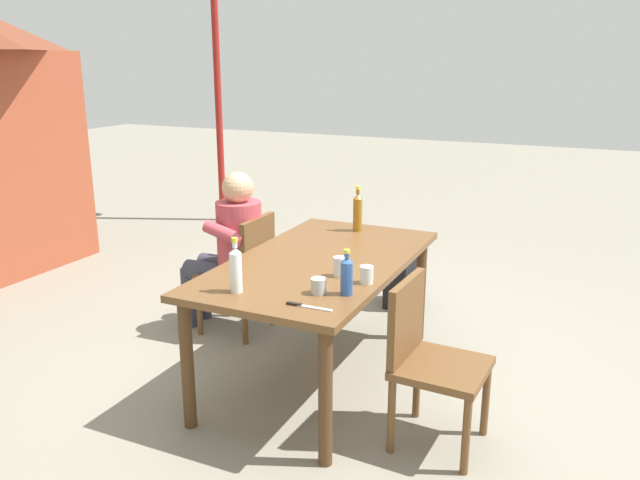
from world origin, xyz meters
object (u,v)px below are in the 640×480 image
(bottle_amber, at_px, (358,212))
(chair_near_left, at_px, (427,354))
(bottle_clear, at_px, (236,269))
(bottle_blue, at_px, (347,275))
(cup_glass, at_px, (339,267))
(chair_far_right, at_px, (244,268))
(cup_steel, at_px, (318,286))
(table_knife, at_px, (306,306))
(backpack_by_near_side, at_px, (402,279))
(dining_table, at_px, (320,273))
(cup_white, at_px, (366,275))
(lamp_post, at_px, (216,44))
(person_in_white_shirt, at_px, (230,244))

(bottle_amber, bearing_deg, chair_near_left, -143.29)
(bottle_clear, distance_m, bottle_blue, 0.57)
(bottle_clear, relative_size, cup_glass, 2.65)
(chair_far_right, relative_size, cup_steel, 10.64)
(table_knife, distance_m, backpack_by_near_side, 2.18)
(chair_far_right, xyz_separation_m, bottle_amber, (0.30, -0.74, 0.42))
(dining_table, xyz_separation_m, table_knife, (-0.72, -0.26, 0.09))
(bottle_amber, distance_m, cup_white, 1.08)
(chair_far_right, bearing_deg, bottle_blue, -127.36)
(chair_far_right, relative_size, bottle_amber, 2.74)
(backpack_by_near_side, bearing_deg, lamp_post, 58.12)
(bottle_amber, bearing_deg, bottle_clear, 175.05)
(dining_table, distance_m, bottle_blue, 0.63)
(chair_far_right, bearing_deg, person_in_white_shirt, 90.01)
(chair_near_left, xyz_separation_m, lamp_post, (3.56, 3.57, 1.59))
(chair_near_left, height_order, cup_white, same)
(cup_steel, distance_m, table_knife, 0.20)
(backpack_by_near_side, bearing_deg, person_in_white_shirt, 135.06)
(dining_table, relative_size, bottle_amber, 5.61)
(dining_table, height_order, cup_steel, cup_steel)
(chair_near_left, height_order, cup_steel, chair_near_left)
(bottle_blue, xyz_separation_m, table_knife, (-0.24, 0.11, -0.10))
(bottle_blue, bearing_deg, bottle_amber, 19.02)
(bottle_amber, relative_size, backpack_by_near_side, 0.69)
(bottle_clear, height_order, cup_glass, bottle_clear)
(dining_table, xyz_separation_m, person_in_white_shirt, (0.40, 0.89, -0.03))
(chair_far_right, bearing_deg, cup_glass, -122.24)
(bottle_blue, bearing_deg, lamp_post, 40.87)
(cup_steel, height_order, cup_glass, cup_glass)
(chair_far_right, relative_size, lamp_post, 0.29)
(cup_white, height_order, lamp_post, lamp_post)
(chair_near_left, distance_m, person_in_white_shirt, 1.86)
(backpack_by_near_side, bearing_deg, cup_white, -169.26)
(bottle_clear, distance_m, bottle_amber, 1.39)
(chair_far_right, distance_m, cup_glass, 1.24)
(chair_far_right, relative_size, bottle_blue, 3.64)
(cup_steel, bearing_deg, cup_white, -33.67)
(bottle_clear, bearing_deg, chair_near_left, -73.04)
(dining_table, relative_size, bottle_clear, 6.12)
(person_in_white_shirt, distance_m, bottle_blue, 1.55)
(chair_near_left, distance_m, cup_glass, 0.67)
(chair_far_right, distance_m, backpack_by_near_side, 1.34)
(bottle_blue, distance_m, cup_white, 0.21)
(cup_steel, bearing_deg, bottle_blue, -70.43)
(backpack_by_near_side, bearing_deg, chair_far_right, 138.45)
(dining_table, height_order, cup_glass, cup_glass)
(bottle_amber, xyz_separation_m, backpack_by_near_side, (0.68, -0.12, -0.69))
(bottle_blue, xyz_separation_m, cup_steel, (-0.05, 0.13, -0.06))
(lamp_post, bearing_deg, backpack_by_near_side, -121.88)
(chair_far_right, bearing_deg, dining_table, -117.12)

